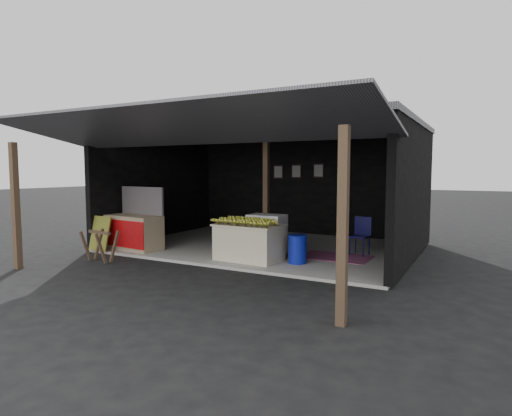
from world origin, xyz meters
The scene contains 13 objects.
ground centered at (0.00, 0.00, 0.00)m, with size 80.00×80.00×0.00m, color black.
concrete_slab centered at (0.00, 2.50, 0.03)m, with size 7.00×5.00×0.06m, color gray.
shophouse centered at (0.00, 2.82, 2.10)m, with size 7.40×7.29×3.02m.
banana_table centered at (0.48, 0.76, 0.44)m, with size 1.44×0.93×0.76m.
banana_pile centered at (0.48, 0.76, 0.90)m, with size 1.28×0.77×0.15m, color gold, non-canonical shape.
white_crate centered at (0.51, 1.52, 0.51)m, with size 0.81×0.56×0.90m.
neighbor_stall centered at (-2.61, 0.58, 0.51)m, with size 1.51×0.81×1.50m.
green_signboard centered at (-3.16, 0.03, 0.47)m, with size 0.55×0.04×0.82m, color black.
sawhorse centered at (-2.37, -0.68, 0.42)m, with size 0.70×0.66×0.67m.
water_barrel centered at (1.50, 0.97, 0.34)m, with size 0.37×0.37×0.55m, color #0D1998.
plastic_chair centered at (2.41, 2.47, 0.56)m, with size 0.47×0.47×0.86m.
magenta_rug centered at (1.99, 1.92, 0.07)m, with size 1.50×1.00×0.01m, color #751A53.
picture_frames centered at (-0.17, 4.89, 1.93)m, with size 1.62×0.04×0.46m.
Camera 1 is at (4.84, -7.02, 1.95)m, focal length 30.00 mm.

